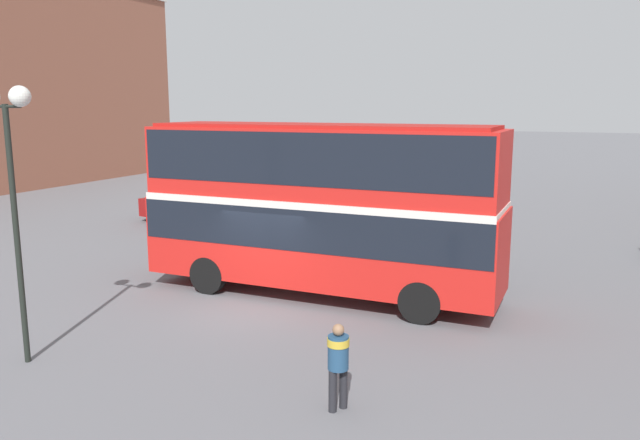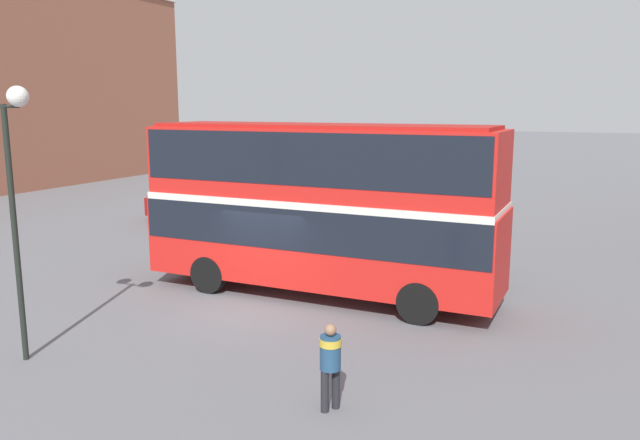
% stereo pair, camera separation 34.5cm
% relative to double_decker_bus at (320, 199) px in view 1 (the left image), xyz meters
% --- Properties ---
extents(ground_plane, '(240.00, 240.00, 0.00)m').
position_rel_double_decker_bus_xyz_m(ground_plane, '(-1.15, -1.77, -2.78)').
color(ground_plane, slate).
extents(double_decker_bus, '(10.09, 2.71, 4.85)m').
position_rel_double_decker_bus_xyz_m(double_decker_bus, '(0.00, 0.00, 0.00)').
color(double_decker_bus, red).
rests_on(double_decker_bus, ground_plane).
extents(pedestrian_foreground, '(0.54, 0.54, 1.60)m').
position_rel_double_decker_bus_xyz_m(pedestrian_foreground, '(2.97, -6.17, -1.80)').
color(pedestrian_foreground, '#232328').
rests_on(pedestrian_foreground, ground_plane).
extents(parked_car_kerb_near, '(4.49, 2.53, 1.68)m').
position_rel_double_decker_bus_xyz_m(parked_car_kerb_near, '(-9.96, 7.63, -1.95)').
color(parked_car_kerb_near, maroon).
rests_on(parked_car_kerb_near, ground_plane).
extents(street_lamp_twin_globe, '(1.25, 0.41, 5.73)m').
position_rel_double_decker_bus_xyz_m(street_lamp_twin_globe, '(-3.85, -6.77, 1.75)').
color(street_lamp_twin_globe, black).
rests_on(street_lamp_twin_globe, ground_plane).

